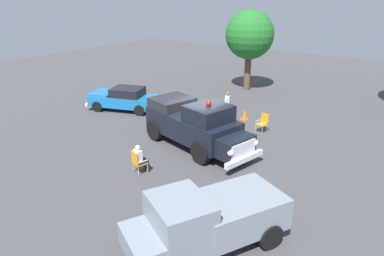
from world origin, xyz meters
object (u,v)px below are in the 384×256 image
object	(u,v)px
spectator_seated	(140,158)
lawn_chair_near_truck	(137,161)
vintage_fire_truck	(195,124)
oak_tree_right	(250,35)
parked_pickup	(208,219)
spectator_standing	(227,103)
classic_hot_rod	(123,98)
traffic_cone	(245,114)
lawn_chair_spare	(263,122)
lawn_chair_by_car	(201,110)

from	to	relation	value
spectator_seated	lawn_chair_near_truck	bearing A→B (deg)	-17.69
vintage_fire_truck	oak_tree_right	xyz separation A→B (m)	(-11.09, -2.92, 2.93)
spectator_seated	oak_tree_right	size ratio (longest dim) A/B	0.22
vintage_fire_truck	parked_pickup	distance (m)	7.24
spectator_standing	spectator_seated	bearing A→B (deg)	3.28
vintage_fire_truck	oak_tree_right	world-z (taller)	oak_tree_right
parked_pickup	vintage_fire_truck	bearing A→B (deg)	-141.90
spectator_seated	spectator_standing	world-z (taller)	spectator_standing
lawn_chair_near_truck	oak_tree_right	distance (m)	15.37
vintage_fire_truck	spectator_seated	xyz separation A→B (m)	(3.52, -0.31, -0.50)
vintage_fire_truck	classic_hot_rod	size ratio (longest dim) A/B	1.33
vintage_fire_truck	lawn_chair_near_truck	world-z (taller)	vintage_fire_truck
vintage_fire_truck	lawn_chair_near_truck	distance (m)	3.71
vintage_fire_truck	spectator_seated	size ratio (longest dim) A/B	4.88
vintage_fire_truck	spectator_standing	distance (m)	4.48
classic_hot_rod	oak_tree_right	world-z (taller)	oak_tree_right
parked_pickup	traffic_cone	distance (m)	11.47
vintage_fire_truck	lawn_chair_spare	world-z (taller)	vintage_fire_truck
parked_pickup	lawn_chair_spare	xyz separation A→B (m)	(-9.43, -2.59, -0.40)
vintage_fire_truck	spectator_standing	bearing A→B (deg)	-170.12
classic_hot_rod	spectator_standing	distance (m)	6.76
lawn_chair_near_truck	lawn_chair_by_car	size ratio (longest dim) A/B	1.00
spectator_seated	vintage_fire_truck	bearing A→B (deg)	174.91
lawn_chair_by_car	parked_pickup	bearing A→B (deg)	35.42
classic_hot_rod	lawn_chair_by_car	world-z (taller)	classic_hot_rod
lawn_chair_spare	vintage_fire_truck	bearing A→B (deg)	-26.71
lawn_chair_spare	traffic_cone	distance (m)	2.11
spectator_standing	vintage_fire_truck	bearing A→B (deg)	9.88
parked_pickup	lawn_chair_spare	world-z (taller)	parked_pickup
classic_hot_rod	oak_tree_right	xyz separation A→B (m)	(-9.07, 4.17, 3.38)
classic_hot_rod	oak_tree_right	distance (m)	10.54
lawn_chair_near_truck	lawn_chair_by_car	xyz separation A→B (m)	(-6.96, -1.59, 0.00)
lawn_chair_spare	classic_hot_rod	bearing A→B (deg)	-79.24
lawn_chair_by_car	oak_tree_right	xyz separation A→B (m)	(-7.78, -0.98, 3.53)
parked_pickup	lawn_chair_spare	size ratio (longest dim) A/B	5.00
parked_pickup	lawn_chair_spare	bearing A→B (deg)	-164.65
classic_hot_rod	lawn_chair_by_car	distance (m)	5.31
classic_hot_rod	parked_pickup	bearing A→B (deg)	56.26
vintage_fire_truck	spectator_seated	distance (m)	3.57
lawn_chair_near_truck	lawn_chair_spare	size ratio (longest dim) A/B	1.00
parked_pickup	lawn_chair_by_car	world-z (taller)	parked_pickup
lawn_chair_spare	oak_tree_right	distance (m)	9.47
classic_hot_rod	lawn_chair_by_car	xyz separation A→B (m)	(-1.29, 5.15, -0.16)
lawn_chair_near_truck	traffic_cone	bearing A→B (deg)	176.65
lawn_chair_near_truck	traffic_cone	distance (m)	8.57
vintage_fire_truck	spectator_standing	size ratio (longest dim) A/B	3.76
classic_hot_rod	traffic_cone	bearing A→B (deg)	111.68
spectator_seated	oak_tree_right	distance (m)	15.23
lawn_chair_near_truck	traffic_cone	world-z (taller)	lawn_chair_near_truck
vintage_fire_truck	traffic_cone	distance (m)	4.99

